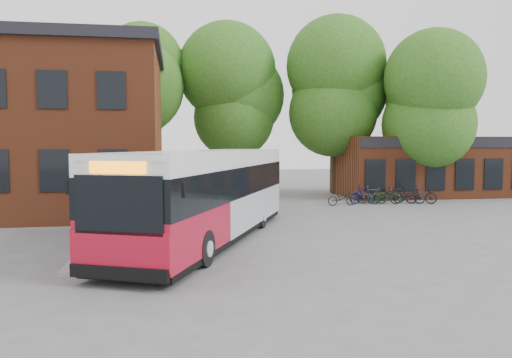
{
  "coord_description": "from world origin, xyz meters",
  "views": [
    {
      "loc": [
        -3.12,
        -18.12,
        3.51
      ],
      "look_at": [
        0.31,
        3.24,
        2.0
      ],
      "focal_mm": 35.0,
      "sensor_mm": 36.0,
      "label": 1
    }
  ],
  "objects": [
    {
      "name": "tree_1",
      "position": [
        1.0,
        17.0,
        5.2
      ],
      "size": [
        7.92,
        7.92,
        10.4
      ],
      "primitive_type": null,
      "color": "#2A5B18",
      "rests_on": "ground"
    },
    {
      "name": "bicycle_4",
      "position": [
        8.93,
        9.27,
        0.48
      ],
      "size": [
        1.91,
        0.87,
        0.97
      ],
      "primitive_type": "imported",
      "rotation": [
        0.0,
        0.0,
        1.44
      ],
      "color": "black",
      "rests_on": "ground"
    },
    {
      "name": "ground",
      "position": [
        0.0,
        0.0,
        0.0
      ],
      "size": [
        100.0,
        100.0,
        0.0
      ],
      "primitive_type": "plane",
      "color": "#5F5F61"
    },
    {
      "name": "bicycle_6",
      "position": [
        10.49,
        9.45,
        0.48
      ],
      "size": [
        1.94,
        1.33,
        0.96
      ],
      "primitive_type": "imported",
      "rotation": [
        0.0,
        0.0,
        1.16
      ],
      "color": "black",
      "rests_on": "ground"
    },
    {
      "name": "tree_0",
      "position": [
        -6.0,
        16.0,
        5.5
      ],
      "size": [
        7.92,
        7.92,
        11.0
      ],
      "primitive_type": null,
      "color": "#2A5B18",
      "rests_on": "ground"
    },
    {
      "name": "bicycle_1",
      "position": [
        7.77,
        9.77,
        0.56
      ],
      "size": [
        1.94,
        0.99,
        1.12
      ],
      "primitive_type": "imported",
      "rotation": [
        0.0,
        0.0,
        1.83
      ],
      "color": "#080F39",
      "rests_on": "ground"
    },
    {
      "name": "bicycle_3",
      "position": [
        8.28,
        9.66,
        0.52
      ],
      "size": [
        1.79,
        1.01,
        1.04
      ],
      "primitive_type": "imported",
      "rotation": [
        0.0,
        0.0,
        1.25
      ],
      "color": "#332F2A",
      "rests_on": "ground"
    },
    {
      "name": "bicycle_0",
      "position": [
        6.23,
        9.1,
        0.44
      ],
      "size": [
        1.7,
        0.67,
        0.88
      ],
      "primitive_type": "imported",
      "rotation": [
        0.0,
        0.0,
        1.62
      ],
      "color": "black",
      "rests_on": "ground"
    },
    {
      "name": "bike_rail",
      "position": [
        9.28,
        10.0,
        0.19
      ],
      "size": [
        5.2,
        0.1,
        0.38
      ],
      "primitive_type": null,
      "color": "#232326",
      "rests_on": "ground"
    },
    {
      "name": "bicycle_2",
      "position": [
        8.29,
        10.13,
        0.4
      ],
      "size": [
        1.58,
        0.8,
        0.79
      ],
      "primitive_type": "imported",
      "rotation": [
        0.0,
        0.0,
        1.38
      ],
      "color": "#2F2823",
      "rests_on": "ground"
    },
    {
      "name": "bicycle_7",
      "position": [
        11.11,
        9.12,
        0.55
      ],
      "size": [
        1.91,
        1.01,
        1.11
      ],
      "primitive_type": "imported",
      "rotation": [
        0.0,
        0.0,
        1.29
      ],
      "color": "black",
      "rests_on": "ground"
    },
    {
      "name": "bus_shelter",
      "position": [
        -4.5,
        -1.0,
        1.45
      ],
      "size": [
        3.6,
        7.0,
        2.9
      ],
      "primitive_type": null,
      "color": "#232326",
      "rests_on": "ground"
    },
    {
      "name": "bicycle_5",
      "position": [
        10.15,
        10.74,
        0.46
      ],
      "size": [
        1.6,
        0.78,
        0.93
      ],
      "primitive_type": "imported",
      "rotation": [
        0.0,
        0.0,
        1.34
      ],
      "color": "#25262B",
      "rests_on": "ground"
    },
    {
      "name": "tree_2",
      "position": [
        8.0,
        16.0,
        5.5
      ],
      "size": [
        7.92,
        7.92,
        11.0
      ],
      "primitive_type": null,
      "color": "#2A5B18",
      "rests_on": "ground"
    },
    {
      "name": "city_bus",
      "position": [
        -1.98,
        -0.1,
        1.64
      ],
      "size": [
        7.63,
        12.94,
        3.28
      ],
      "primitive_type": null,
      "rotation": [
        0.0,
        0.0,
        -0.41
      ],
      "color": "#B00E27",
      "rests_on": "ground"
    },
    {
      "name": "shop_row",
      "position": [
        15.0,
        14.0,
        2.0
      ],
      "size": [
        14.0,
        6.2,
        4.0
      ],
      "primitive_type": null,
      "color": "brown",
      "rests_on": "ground"
    },
    {
      "name": "tree_3",
      "position": [
        13.0,
        12.0,
        4.64
      ],
      "size": [
        7.04,
        7.04,
        9.28
      ],
      "primitive_type": null,
      "color": "#2A5B18",
      "rests_on": "ground"
    }
  ]
}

